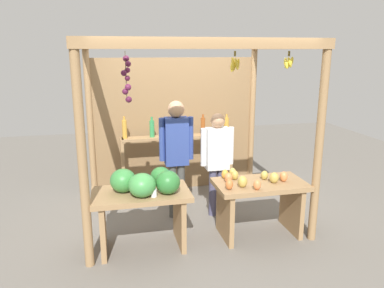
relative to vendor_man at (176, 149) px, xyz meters
name	(u,v)px	position (x,y,z in m)	size (l,w,h in m)	color
ground_plane	(189,214)	(0.18, 0.05, -1.02)	(12.00, 12.00, 0.00)	slate
market_stall	(182,111)	(0.18, 0.53, 0.44)	(2.86, 2.27, 2.48)	#99754C
fruit_counter_left	(144,195)	(-0.54, -0.78, -0.34)	(1.15, 0.73, 1.00)	#99754C
fruit_counter_right	(258,195)	(0.92, -0.76, -0.48)	(1.15, 0.64, 0.86)	#99754C
bottle_shelf_unit	(178,148)	(0.18, 0.86, -0.23)	(1.83, 0.22, 1.35)	#99754C
vendor_man	(176,149)	(0.00, 0.00, 0.00)	(0.48, 0.23, 1.68)	#434440
vendor_woman	(217,156)	(0.57, -0.06, -0.13)	(0.48, 0.20, 1.50)	#4B4966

